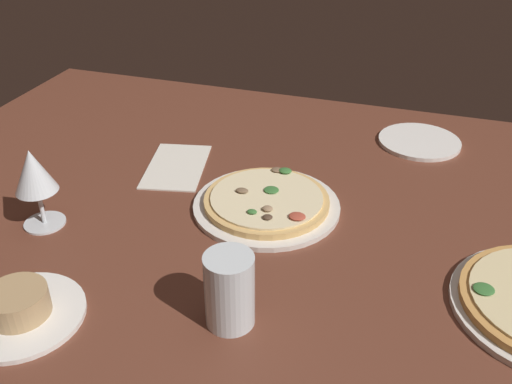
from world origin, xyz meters
The scene contains 7 objects.
dining_table centered at (0.00, 0.00, 2.00)cm, with size 150.00×110.00×4.00cm, color brown.
pizza_main centered at (-4.31, -0.48, 5.19)cm, with size 27.39×27.39×3.40cm.
ramekin_on_saucer centered at (20.79, 38.47, 5.69)cm, with size 18.29×18.29×4.81cm.
wine_glass_far centered at (31.98, 17.25, 14.27)cm, with size 7.33×7.33×14.82cm.
water_glass centered at (-8.08, 29.71, 8.95)cm, with size 7.10×7.10×11.37cm.
side_plate centered at (-29.28, -36.53, 4.45)cm, with size 18.28×18.28×0.90cm, color white.
paper_menu centered at (18.43, -9.25, 4.15)cm, with size 11.70×19.61×0.30cm, color silver.
Camera 1 is at (-30.37, 86.09, 62.82)cm, focal length 40.33 mm.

